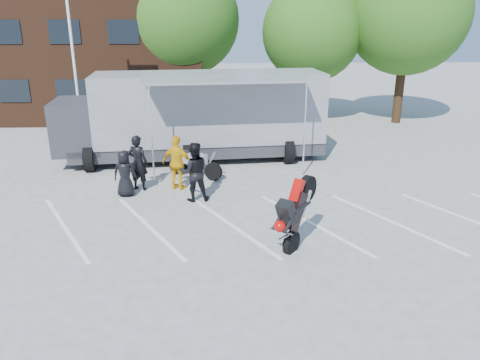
{
  "coord_description": "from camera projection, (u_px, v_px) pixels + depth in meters",
  "views": [
    {
      "loc": [
        -0.03,
        -11.52,
        5.8
      ],
      "look_at": [
        0.5,
        1.23,
        1.3
      ],
      "focal_mm": 35.0,
      "sensor_mm": 36.0,
      "label": 1
    }
  ],
  "objects": [
    {
      "name": "spectator_leather_c",
      "position": [
        194.0,
        172.0,
        15.23
      ],
      "size": [
        1.05,
        0.87,
        1.97
      ],
      "primitive_type": "imported",
      "rotation": [
        0.0,
        0.0,
        3.28
      ],
      "color": "black",
      "rests_on": "ground"
    },
    {
      "name": "parking_bay_lines",
      "position": [
        223.0,
        224.0,
        13.73
      ],
      "size": [
        18.09,
        13.33,
        0.01
      ],
      "primitive_type": "cube",
      "rotation": [
        0.0,
        0.0,
        0.52
      ],
      "color": "white",
      "rests_on": "ground"
    },
    {
      "name": "spectator_leather_b",
      "position": [
        138.0,
        163.0,
        16.18
      ],
      "size": [
        0.84,
        0.69,
        1.96
      ],
      "primitive_type": "imported",
      "rotation": [
        0.0,
        0.0,
        2.78
      ],
      "color": "black",
      "rests_on": "ground"
    },
    {
      "name": "transporter_truck",
      "position": [
        199.0,
        159.0,
        20.0
      ],
      "size": [
        11.83,
        6.54,
        3.61
      ],
      "primitive_type": null,
      "rotation": [
        0.0,
        0.0,
        0.1
      ],
      "color": "gray",
      "rests_on": "ground"
    },
    {
      "name": "tree_left",
      "position": [
        184.0,
        20.0,
        25.93
      ],
      "size": [
        6.12,
        6.12,
        8.64
      ],
      "color": "#382314",
      "rests_on": "ground"
    },
    {
      "name": "spectator_hivis",
      "position": [
        177.0,
        163.0,
        16.21
      ],
      "size": [
        1.22,
        0.86,
        1.92
      ],
      "primitive_type": "imported",
      "rotation": [
        0.0,
        0.0,
        2.75
      ],
      "color": "#EEB30C",
      "rests_on": "ground"
    },
    {
      "name": "flagpole",
      "position": [
        77.0,
        34.0,
        20.28
      ],
      "size": [
        1.61,
        0.12,
        8.0
      ],
      "color": "white",
      "rests_on": "ground"
    },
    {
      "name": "stunt_bike_rider",
      "position": [
        303.0,
        242.0,
        12.64
      ],
      "size": [
        1.78,
        1.93,
        2.11
      ],
      "primitive_type": null,
      "rotation": [
        0.0,
        0.0,
        -0.68
      ],
      "color": "black",
      "rests_on": "ground"
    },
    {
      "name": "tree_right",
      "position": [
        408.0,
        14.0,
        24.88
      ],
      "size": [
        6.46,
        6.46,
        9.12
      ],
      "color": "#382314",
      "rests_on": "ground"
    },
    {
      "name": "office_building",
      "position": [
        55.0,
        56.0,
        28.19
      ],
      "size": [
        18.0,
        8.0,
        7.0
      ],
      "primitive_type": "cube",
      "color": "#432515",
      "rests_on": "ground"
    },
    {
      "name": "parked_motorcycle",
      "position": [
        195.0,
        177.0,
        17.75
      ],
      "size": [
        2.4,
        1.83,
        1.22
      ],
      "primitive_type": null,
      "rotation": [
        0.0,
        0.0,
        1.05
      ],
      "color": "silver",
      "rests_on": "ground"
    },
    {
      "name": "tree_mid",
      "position": [
        312.0,
        32.0,
        25.47
      ],
      "size": [
        5.44,
        5.44,
        7.68
      ],
      "color": "#382314",
      "rests_on": "ground"
    },
    {
      "name": "ground",
      "position": [
        224.0,
        240.0,
        12.78
      ],
      "size": [
        100.0,
        100.0,
        0.0
      ],
      "primitive_type": "plane",
      "color": "#ACADA7",
      "rests_on": "ground"
    },
    {
      "name": "spectator_leather_a",
      "position": [
        125.0,
        173.0,
        15.66
      ],
      "size": [
        0.79,
        0.52,
        1.59
      ],
      "primitive_type": "imported",
      "rotation": [
        0.0,
        0.0,
        3.12
      ],
      "color": "black",
      "rests_on": "ground"
    }
  ]
}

